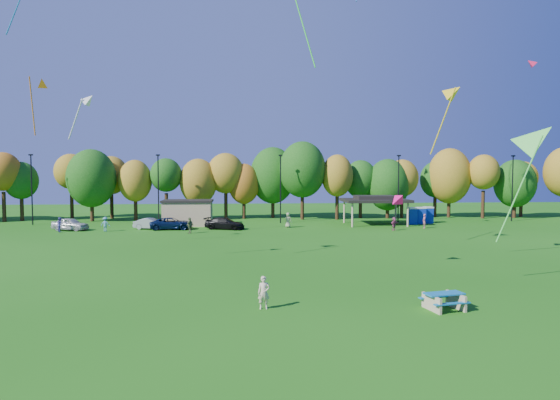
{
  "coord_description": "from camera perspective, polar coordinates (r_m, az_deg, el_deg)",
  "views": [
    {
      "loc": [
        -2.91,
        -25.98,
        6.97
      ],
      "look_at": [
        -0.56,
        6.0,
        5.08
      ],
      "focal_mm": 32.0,
      "sensor_mm": 36.0,
      "label": 1
    }
  ],
  "objects": [
    {
      "name": "far_person_1",
      "position": [
        61.18,
        0.93,
        -2.3
      ],
      "size": [
        1.07,
        1.02,
        1.85
      ],
      "primitive_type": "imported",
      "rotation": [
        0.0,
        0.0,
        2.46
      ],
      "color": "#959D6B",
      "rests_on": "ground"
    },
    {
      "name": "far_person_4",
      "position": [
        60.67,
        -19.34,
        -2.62
      ],
      "size": [
        1.12,
        0.7,
        1.68
      ],
      "primitive_type": "imported",
      "rotation": [
        0.0,
        0.0,
        3.07
      ],
      "color": "teal",
      "rests_on": "ground"
    },
    {
      "name": "car_b",
      "position": [
        61.36,
        -14.54,
        -2.64
      ],
      "size": [
        4.19,
        2.2,
        1.32
      ],
      "primitive_type": "imported",
      "rotation": [
        0.0,
        0.0,
        1.36
      ],
      "color": "#A5A4AA",
      "rests_on": "ground"
    },
    {
      "name": "kite_flyer",
      "position": [
        25.54,
        -1.86,
        -10.54
      ],
      "size": [
        0.62,
        0.41,
        1.67
      ],
      "primitive_type": "imported",
      "rotation": [
        0.0,
        0.0,
        -0.02
      ],
      "color": "beige",
      "rests_on": "ground"
    },
    {
      "name": "far_person_2",
      "position": [
        61.99,
        -23.84,
        -2.59
      ],
      "size": [
        1.0,
        1.04,
        1.69
      ],
      "primitive_type": "imported",
      "rotation": [
        0.0,
        0.0,
        2.22
      ],
      "color": "#544BA5",
      "rests_on": "ground"
    },
    {
      "name": "kite_7",
      "position": [
        37.77,
        -21.08,
        10.57
      ],
      "size": [
        2.08,
        0.97,
        3.36
      ],
      "color": "silver"
    },
    {
      "name": "tree_line",
      "position": [
        71.53,
        -2.69,
        2.52
      ],
      "size": [
        93.57,
        10.55,
        11.15
      ],
      "color": "black",
      "rests_on": "ground"
    },
    {
      "name": "pavilion",
      "position": [
        65.32,
        10.81,
        0.02
      ],
      "size": [
        8.2,
        6.2,
        3.77
      ],
      "color": "tan",
      "rests_on": "ground"
    },
    {
      "name": "kite_5",
      "position": [
        57.65,
        26.74,
        13.81
      ],
      "size": [
        1.48,
        1.31,
        1.22
      ],
      "color": "red"
    },
    {
      "name": "far_person_3",
      "position": [
        62.9,
        16.16,
        -2.33
      ],
      "size": [
        0.48,
        0.68,
        1.74
      ],
      "primitive_type": "imported",
      "rotation": [
        0.0,
        0.0,
        4.6
      ],
      "color": "#B3546C",
      "rests_on": "ground"
    },
    {
      "name": "porta_potties",
      "position": [
        68.22,
        15.75,
        -1.7
      ],
      "size": [
        3.75,
        2.35,
        2.18
      ],
      "color": "#0C2BA4",
      "rests_on": "ground"
    },
    {
      "name": "kite_12",
      "position": [
        35.68,
        27.4,
        6.14
      ],
      "size": [
        4.88,
        3.72,
        8.06
      ],
      "color": "#4ED24A"
    },
    {
      "name": "far_person_5",
      "position": [
        59.76,
        12.9,
        -2.66
      ],
      "size": [
        1.38,
        1.31,
        1.56
      ],
      "primitive_type": "imported",
      "rotation": [
        0.0,
        0.0,
        0.74
      ],
      "color": "#A24369",
      "rests_on": "ground"
    },
    {
      "name": "car_c",
      "position": [
        60.56,
        -12.27,
        -2.65
      ],
      "size": [
        5.14,
        2.55,
        1.4
      ],
      "primitive_type": "imported",
      "rotation": [
        0.0,
        0.0,
        1.62
      ],
      "color": "#0A1A41",
      "rests_on": "ground"
    },
    {
      "name": "far_person_0",
      "position": [
        56.4,
        -10.26,
        -2.87
      ],
      "size": [
        0.92,
        1.12,
        1.78
      ],
      "primitive_type": "imported",
      "rotation": [
        0.0,
        0.0,
        4.16
      ],
      "color": "#5F6B42",
      "rests_on": "ground"
    },
    {
      "name": "kite_6",
      "position": [
        39.79,
        19.2,
        11.49
      ],
      "size": [
        2.98,
        2.62,
        5.5
      ],
      "color": "gold"
    },
    {
      "name": "ground",
      "position": [
        27.06,
        2.16,
        -11.57
      ],
      "size": [
        160.0,
        160.0,
        0.0
      ],
      "primitive_type": "plane",
      "color": "#19600F",
      "rests_on": "ground"
    },
    {
      "name": "utility_building",
      "position": [
        64.59,
        -10.49,
        -1.42
      ],
      "size": [
        6.3,
        4.3,
        3.25
      ],
      "color": "tan",
      "rests_on": "ground"
    },
    {
      "name": "car_a",
      "position": [
        63.3,
        -22.85,
        -2.55
      ],
      "size": [
        4.64,
        3.0,
        1.47
      ],
      "primitive_type": "imported",
      "rotation": [
        0.0,
        0.0,
        1.25
      ],
      "color": "silver",
      "rests_on": "ground"
    },
    {
      "name": "lamp_posts",
      "position": [
        66.2,
        0.06,
        1.58
      ],
      "size": [
        64.5,
        0.25,
        9.09
      ],
      "color": "black",
      "rests_on": "ground"
    },
    {
      "name": "kite_11",
      "position": [
        36.47,
        13.52,
        0.18
      ],
      "size": [
        1.32,
        1.52,
        1.32
      ],
      "color": "#F50D79"
    },
    {
      "name": "car_d",
      "position": [
        59.77,
        -6.34,
        -2.68
      ],
      "size": [
        5.17,
        3.39,
        1.39
      ],
      "primitive_type": "imported",
      "rotation": [
        0.0,
        0.0,
        1.24
      ],
      "color": "black",
      "rests_on": "ground"
    },
    {
      "name": "picnic_table",
      "position": [
        26.8,
        18.23,
        -10.79
      ],
      "size": [
        2.26,
        2.0,
        0.85
      ],
      "rotation": [
        0.0,
        0.0,
        0.21
      ],
      "color": "tan",
      "rests_on": "ground"
    },
    {
      "name": "kite_4",
      "position": [
        48.74,
        -25.58,
        11.87
      ],
      "size": [
        1.18,
        3.08,
        5.25
      ],
      "color": "orange"
    }
  ]
}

